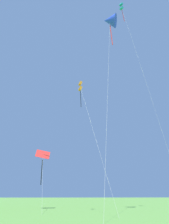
# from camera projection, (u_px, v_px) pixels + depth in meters

# --- Properties ---
(kite_blue_delta) EXTENTS (4.40, 11.24, 24.60)m
(kite_blue_delta) POSITION_uv_depth(u_px,v_px,m) (110.00, 21.00, 29.87)
(kite_blue_delta) COLOR blue
(kite_blue_delta) RESTS_ON ground_plane
(kite_orange_box) EXTENTS (2.57, 6.76, 13.69)m
(kite_orange_box) POSITION_uv_depth(u_px,v_px,m) (81.00, 88.00, 25.10)
(kite_orange_box) COLOR orange
(kite_orange_box) RESTS_ON ground_plane
(kite_red_high) EXTENTS (1.97, 8.58, 7.00)m
(kite_red_high) POSITION_uv_depth(u_px,v_px,m) (42.00, 161.00, 27.46)
(kite_red_high) COLOR red
(kite_red_high) RESTS_ON ground_plane
(kite_teal_box) EXTENTS (3.62, 4.94, 28.93)m
(kite_teal_box) POSITION_uv_depth(u_px,v_px,m) (122.00, 9.00, 33.36)
(kite_teal_box) COLOR teal
(kite_teal_box) RESTS_ON ground_plane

